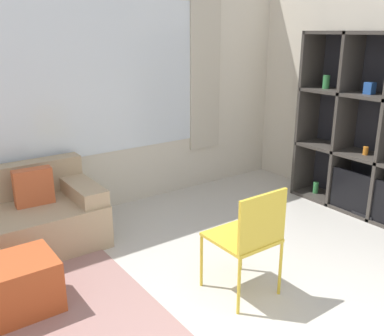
# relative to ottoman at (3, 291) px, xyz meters

# --- Properties ---
(wall_back) EXTENTS (6.70, 0.11, 2.70)m
(wall_back) POSITION_rel_ottoman_xyz_m (1.11, 1.40, 1.16)
(wall_back) COLOR beige
(wall_back) RESTS_ON ground_plane
(wall_right) EXTENTS (0.07, 4.57, 2.70)m
(wall_right) POSITION_rel_ottoman_xyz_m (3.89, -0.31, 1.15)
(wall_right) COLOR beige
(wall_right) RESTS_ON ground_plane
(ottoman) EXTENTS (0.73, 0.45, 0.40)m
(ottoman) POSITION_rel_ottoman_xyz_m (0.00, 0.00, 0.00)
(ottoman) COLOR #B74C23
(ottoman) RESTS_ON ground_plane
(folding_chair) EXTENTS (0.44, 0.46, 0.86)m
(folding_chair) POSITION_rel_ottoman_xyz_m (1.55, -0.82, 0.32)
(folding_chair) COLOR gold
(folding_chair) RESTS_ON ground_plane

